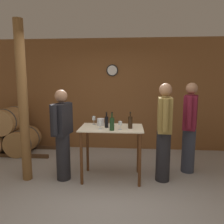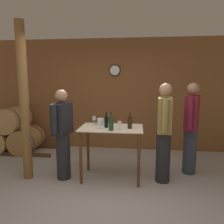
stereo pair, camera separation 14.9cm
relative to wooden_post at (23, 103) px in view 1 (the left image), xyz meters
The scene contains 15 objects.
ground_plane 2.09m from the wooden_post, 23.03° to the right, with size 14.00×14.00×0.00m, color #9E9993.
back_wall 2.37m from the wooden_post, 51.55° to the left, with size 8.40×0.08×2.70m.
barrel_rack 1.89m from the wooden_post, 127.97° to the left, with size 2.04×0.77×1.09m.
tasting_table 1.61m from the wooden_post, ahead, with size 1.08×0.66×0.93m.
wooden_post is the anchor object (origin of this frame).
wine_bottle_far_left 1.43m from the wooden_post, ahead, with size 0.07×0.07×0.27m.
wine_bottle_left 1.53m from the wooden_post, ahead, with size 0.08×0.08×0.30m.
wine_bottle_center 1.83m from the wooden_post, ahead, with size 0.07×0.07×0.28m.
wine_glass_near_left 1.23m from the wooden_post, 17.09° to the left, with size 0.06×0.06×0.15m.
wine_glass_near_center 1.34m from the wooden_post, ahead, with size 0.06×0.06×0.14m.
wine_glass_near_right 1.66m from the wooden_post, ahead, with size 0.06×0.06×0.14m.
ice_bucket 1.35m from the wooden_post, 12.46° to the left, with size 0.13×0.13×0.13m.
person_host 2.98m from the wooden_post, 10.62° to the left, with size 0.34×0.56×1.68m.
person_visitor_with_scarf 0.83m from the wooden_post, ahead, with size 0.29×0.58×1.57m.
person_visitor_bearded 2.41m from the wooden_post, ahead, with size 0.25×0.59×1.68m.
Camera 1 is at (0.30, -2.88, 1.77)m, focal length 35.00 mm.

